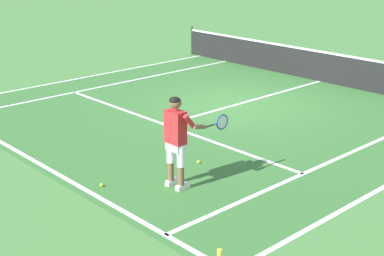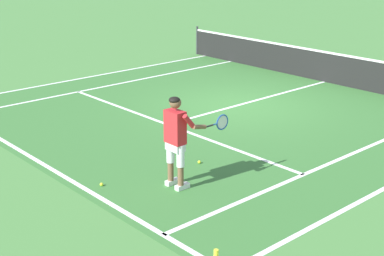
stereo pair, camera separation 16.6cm
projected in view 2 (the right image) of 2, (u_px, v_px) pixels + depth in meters
ground_plane at (238, 105)px, 15.38m from camera, size 80.00×80.00×0.00m
court_inner_surface at (211, 113)px, 14.75m from camera, size 10.98×10.28×0.00m
line_baseline at (36, 160)px, 11.62m from camera, size 10.98×0.10×0.01m
line_service at (167, 124)px, 13.82m from camera, size 8.23×0.10×0.01m
line_centre_service at (256, 100)px, 15.85m from camera, size 0.10×6.40×0.01m
line_singles_left at (119, 84)px, 17.65m from camera, size 0.10×9.88×0.01m
line_singles_right at (347, 156)px, 11.84m from camera, size 0.10×9.88×0.01m
line_doubles_left at (95, 76)px, 18.62m from camera, size 0.10×9.88×0.01m
tennis_net at (325, 66)px, 17.71m from camera, size 11.96×0.08×1.07m
tennis_player at (177, 136)px, 10.08m from camera, size 0.63×1.11×1.71m
tennis_ball_near_feet at (199, 162)px, 11.45m from camera, size 0.07×0.07×0.07m
tennis_ball_by_baseline at (102, 184)px, 10.42m from camera, size 0.07×0.07×0.07m
tennis_ball_mid_court at (171, 154)px, 11.85m from camera, size 0.07×0.07×0.07m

